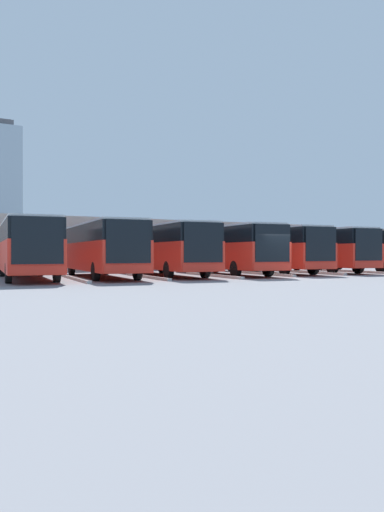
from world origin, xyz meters
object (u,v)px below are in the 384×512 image
Objects in this scene: bus_1 at (313,249)px; bus_4 at (165,248)px; bus_0 at (358,249)px; bus_2 at (269,248)px; bus_3 at (225,248)px; bus_5 at (101,247)px; bus_6 at (27,247)px.

bus_4 is at bearing 7.56° from bus_1.
bus_2 is at bearing 2.88° from bus_0.
bus_2 and bus_4 have the same top height.
bus_0 and bus_3 have the same top height.
bus_4 is at bearing 5.42° from bus_0.
bus_4 is at bearing 7.96° from bus_2.
bus_2 is at bearing -172.14° from bus_5.
bus_2 is at bearing 6.74° from bus_1.
bus_1 and bus_5 have the same top height.
bus_1 and bus_3 have the same top height.
bus_3 is (8.47, 0.56, 0.00)m from bus_1.
bus_4 is at bearing -172.36° from bus_5.
bus_0 is 1.00× the size of bus_6.
bus_3 is at bearing 14.91° from bus_2.
bus_3 is 1.00× the size of bus_6.
bus_5 is at bearing 7.86° from bus_2.
bus_6 is (21.16, -0.03, 0.00)m from bus_1.
bus_4 is 4.23m from bus_5.
bus_1 is at bearing -173.00° from bus_6.
bus_1 is 1.00× the size of bus_3.
bus_1 is 12.70m from bus_4.
bus_3 is (12.70, -0.04, 0.00)m from bus_0.
bus_3 is at bearing -175.69° from bus_5.
bus_6 is at bearing 6.16° from bus_4.
bus_1 is at bearing -169.16° from bus_3.
bus_3 is 1.00× the size of bus_5.
bus_5 is (4.23, 0.04, 0.00)m from bus_4.
bus_2 is 1.00× the size of bus_3.
bus_0 is 1.00× the size of bus_3.
bus_4 is at bearing -173.84° from bus_6.
bus_2 and bus_5 have the same top height.
bus_2 is (4.23, -0.02, 0.00)m from bus_1.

